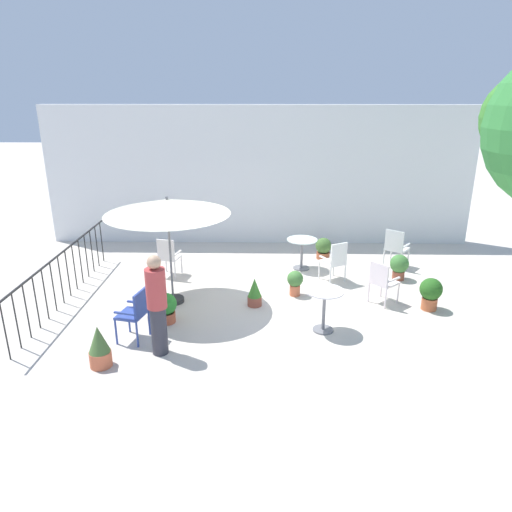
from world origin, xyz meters
The scene contains 19 objects.
ground_plane centered at (0.00, 0.00, 0.00)m, with size 60.00×60.00×0.00m, color beige.
villa_facade centered at (0.00, 4.04, 1.85)m, with size 11.51×0.30×3.70m, color silver.
terrace_railing centered at (-3.86, 0.00, 0.68)m, with size 0.03×4.94×1.01m.
patio_umbrella_0 centered at (-1.67, -0.07, 1.96)m, with size 2.40×2.40×2.18m.
cafe_table_0 centered at (1.23, -1.22, 0.54)m, with size 0.67×0.67×0.78m.
cafe_table_1 centered at (1.06, 1.86, 0.51)m, with size 0.72×0.72×0.74m.
patio_chair_0 centered at (2.51, -0.07, 0.51)m, with size 0.63×0.63×0.88m.
patio_chair_1 centered at (-1.99, -1.62, 0.55)m, with size 0.52×0.56×0.92m.
patio_chair_2 centered at (1.73, 1.07, 0.52)m, with size 0.61×0.62×0.93m.
patio_chair_3 centered at (3.30, 2.00, 0.54)m, with size 0.65×0.65×0.95m.
patio_chair_4 centered at (-2.01, 1.29, 0.52)m, with size 0.51×0.51×0.92m.
potted_plant_0 centered at (3.20, 1.23, 0.33)m, with size 0.42×0.42×0.59m.
potted_plant_1 centered at (3.40, -0.31, 0.36)m, with size 0.43×0.43×0.64m.
potted_plant_2 centered at (-1.62, -0.96, 0.30)m, with size 0.40×0.40×0.57m.
potted_plant_3 centered at (1.66, 2.60, 0.28)m, with size 0.40×0.40×0.54m.
potted_plant_4 centered at (-0.02, -0.21, 0.28)m, with size 0.29×0.29×0.58m.
potted_plant_5 centered at (0.81, 0.30, 0.31)m, with size 0.34×0.34×0.54m.
potted_plant_6 centered at (-2.35, -2.44, 0.33)m, with size 0.34×0.34×0.69m.
standing_person centered at (-1.51, -2.04, 0.87)m, with size 0.39×0.39×1.69m.
Camera 1 is at (0.19, -8.76, 4.07)m, focal length 33.16 mm.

